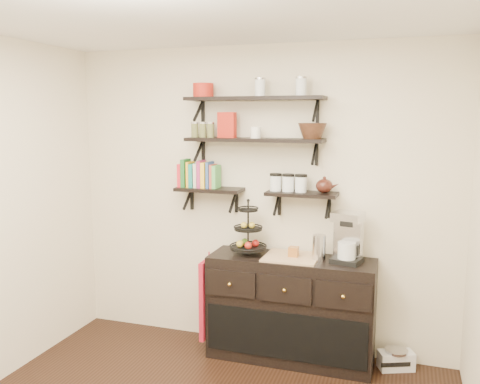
{
  "coord_description": "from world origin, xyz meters",
  "views": [
    {
      "loc": [
        1.25,
        -2.57,
        2.09
      ],
      "look_at": [
        0.03,
        1.15,
        1.5
      ],
      "focal_mm": 38.0,
      "sensor_mm": 36.0,
      "label": 1
    }
  ],
  "objects_px": {
    "sideboard": "(291,308)",
    "coffee_maker": "(348,238)",
    "radio": "(396,359)",
    "fruit_stand": "(249,236)"
  },
  "relations": [
    {
      "from": "radio",
      "to": "coffee_maker",
      "type": "bearing_deg",
      "value": 164.82
    },
    {
      "from": "sideboard",
      "to": "coffee_maker",
      "type": "distance_m",
      "value": 0.79
    },
    {
      "from": "fruit_stand",
      "to": "coffee_maker",
      "type": "height_order",
      "value": "fruit_stand"
    },
    {
      "from": "fruit_stand",
      "to": "coffee_maker",
      "type": "relative_size",
      "value": 1.1
    },
    {
      "from": "sideboard",
      "to": "fruit_stand",
      "type": "relative_size",
      "value": 3.02
    },
    {
      "from": "sideboard",
      "to": "radio",
      "type": "bearing_deg",
      "value": 5.5
    },
    {
      "from": "sideboard",
      "to": "radio",
      "type": "height_order",
      "value": "sideboard"
    },
    {
      "from": "fruit_stand",
      "to": "radio",
      "type": "xyz_separation_m",
      "value": [
        1.26,
        0.08,
        -0.98
      ]
    },
    {
      "from": "sideboard",
      "to": "coffee_maker",
      "type": "bearing_deg",
      "value": 3.57
    },
    {
      "from": "sideboard",
      "to": "coffee_maker",
      "type": "relative_size",
      "value": 3.33
    }
  ]
}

